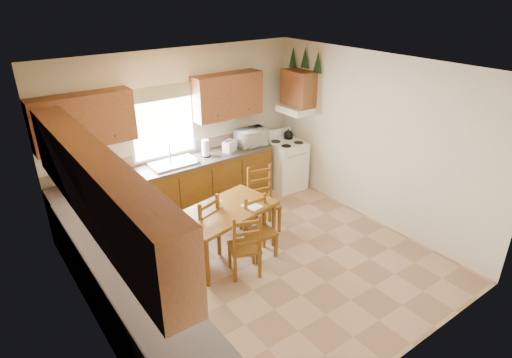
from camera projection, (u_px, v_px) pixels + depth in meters
floor at (260, 262)px, 6.09m from camera, size 4.50×4.50×0.00m
ceiling at (261, 70)px, 4.95m from camera, size 4.50×4.50×0.00m
wall_left at (82, 231)px, 4.31m from camera, size 4.50×4.50×0.00m
wall_right at (375, 141)px, 6.73m from camera, size 4.50×4.50×0.00m
wall_back at (180, 131)px, 7.16m from camera, size 4.50×4.50×0.00m
wall_front at (409, 259)px, 3.88m from camera, size 4.50×4.50×0.00m
lower_cab_back at (172, 192)px, 7.13m from camera, size 3.75×0.60×0.88m
lower_cab_left at (128, 298)px, 4.75m from camera, size 0.60×3.60×0.88m
counter_back at (170, 167)px, 6.93m from camera, size 3.75×0.63×0.04m
counter_left at (122, 264)px, 4.55m from camera, size 0.63×3.60×0.04m
backsplash at (161, 155)px, 7.10m from camera, size 3.75×0.01×0.18m
upper_cab_back_left at (83, 121)px, 6.00m from camera, size 1.41×0.33×0.75m
upper_cab_back_right at (228, 96)px, 7.29m from camera, size 1.25×0.33×0.75m
upper_cab_left at (95, 187)px, 4.08m from camera, size 0.33×3.60×0.75m
upper_cab_stove at (298, 88)px, 7.61m from camera, size 0.33×0.62×0.62m
range_hood at (295, 109)px, 7.74m from camera, size 0.44×0.62×0.12m
window_frame at (163, 123)px, 6.90m from camera, size 1.13×0.02×1.18m
window_pane at (163, 123)px, 6.89m from camera, size 1.05×0.01×1.10m
window_valance at (161, 93)px, 6.66m from camera, size 1.19×0.01×0.24m
sink_basin at (174, 163)px, 6.96m from camera, size 0.75×0.45×0.04m
pine_decal_a at (318, 62)px, 7.24m from camera, size 0.22×0.22×0.36m
pine_decal_b at (305, 57)px, 7.46m from camera, size 0.22×0.22×0.36m
pine_decal_c at (293, 57)px, 7.71m from camera, size 0.22×0.22×0.36m
stove at (286, 165)px, 8.13m from camera, size 0.66×0.67×0.90m
coffeemaker at (67, 179)px, 6.03m from camera, size 0.22×0.26×0.36m
paper_towel at (206, 148)px, 7.22m from camera, size 0.16×0.16×0.30m
toaster at (229, 146)px, 7.45m from camera, size 0.27×0.23×0.19m
microwave at (252, 137)px, 7.71m from camera, size 0.52×0.39×0.30m
dining_table at (226, 232)px, 6.10m from camera, size 1.54×1.05×0.76m
chair_near_left at (201, 227)px, 6.01m from camera, size 0.51×0.50×0.98m
chair_near_right at (244, 243)px, 5.67m from camera, size 0.50×0.49×0.95m
chair_far_left at (261, 229)px, 6.05m from camera, size 0.39×0.37×0.90m
chair_far_right at (264, 201)px, 6.68m from camera, size 0.51×0.50×1.03m
table_paper at (252, 206)px, 6.02m from camera, size 0.25×0.30×0.00m
table_card at (220, 204)px, 5.95m from camera, size 0.08×0.03×0.11m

